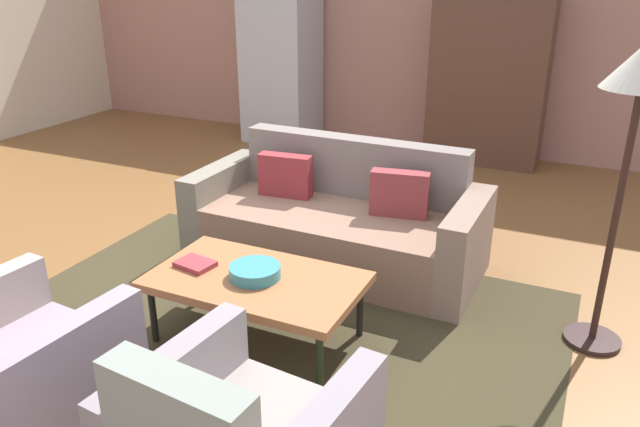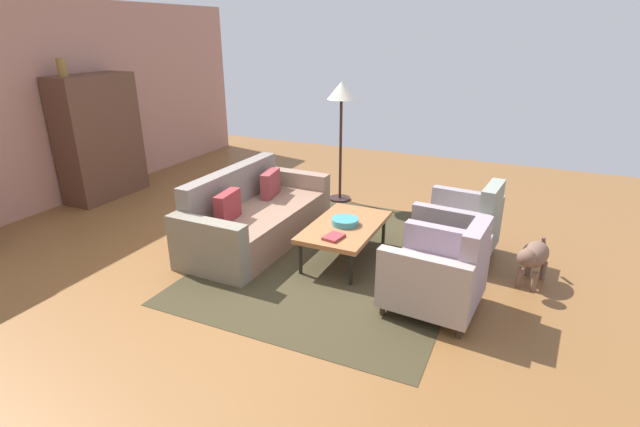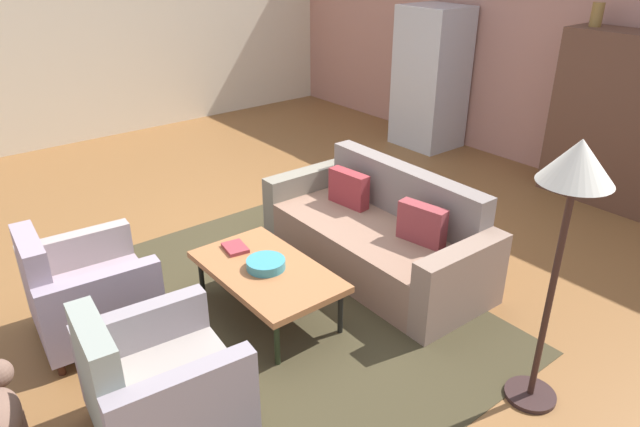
{
  "view_description": "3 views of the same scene",
  "coord_description": "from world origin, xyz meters",
  "px_view_note": "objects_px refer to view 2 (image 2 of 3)",
  "views": [
    {
      "loc": [
        2.2,
        -3.4,
        2.07
      ],
      "look_at": [
        0.82,
        -0.43,
        0.73
      ],
      "focal_mm": 34.64,
      "sensor_mm": 36.0,
      "label": 1
    },
    {
      "loc": [
        -3.9,
        -2.5,
        2.39
      ],
      "look_at": [
        0.35,
        -0.54,
        0.58
      ],
      "focal_mm": 26.69,
      "sensor_mm": 36.0,
      "label": 2
    },
    {
      "loc": [
        3.7,
        -2.74,
        2.65
      ],
      "look_at": [
        0.57,
        -0.24,
        0.71
      ],
      "focal_mm": 32.36,
      "sensor_mm": 36.0,
      "label": 3
    }
  ],
  "objects_px": {
    "coffee_table": "(345,227)",
    "cabinet": "(99,138)",
    "fruit_bowl": "(345,222)",
    "armchair_left": "(441,276)",
    "armchair_right": "(463,228)",
    "book_stack": "(334,237)",
    "vase_tall": "(62,67)",
    "floor_lamp": "(341,102)",
    "dog": "(533,256)",
    "couch": "(253,218)"
  },
  "relations": [
    {
      "from": "coffee_table",
      "to": "armchair_left",
      "type": "xyz_separation_m",
      "value": [
        -0.61,
        -1.17,
        -0.03
      ]
    },
    {
      "from": "couch",
      "to": "book_stack",
      "type": "xyz_separation_m",
      "value": [
        -0.39,
        -1.22,
        0.13
      ]
    },
    {
      "from": "floor_lamp",
      "to": "fruit_bowl",
      "type": "bearing_deg",
      "value": -156.02
    },
    {
      "from": "couch",
      "to": "coffee_table",
      "type": "relative_size",
      "value": 1.76
    },
    {
      "from": "armchair_left",
      "to": "dog",
      "type": "distance_m",
      "value": 1.11
    },
    {
      "from": "floor_lamp",
      "to": "dog",
      "type": "xyz_separation_m",
      "value": [
        -1.56,
        -2.7,
        -1.13
      ]
    },
    {
      "from": "dog",
      "to": "floor_lamp",
      "type": "bearing_deg",
      "value": -105.02
    },
    {
      "from": "floor_lamp",
      "to": "armchair_left",
      "type": "bearing_deg",
      "value": -140.65
    },
    {
      "from": "coffee_table",
      "to": "dog",
      "type": "relative_size",
      "value": 1.73
    },
    {
      "from": "vase_tall",
      "to": "dog",
      "type": "distance_m",
      "value": 6.21
    },
    {
      "from": "dog",
      "to": "armchair_left",
      "type": "bearing_deg",
      "value": -26.42
    },
    {
      "from": "couch",
      "to": "coffee_table",
      "type": "bearing_deg",
      "value": 90.84
    },
    {
      "from": "fruit_bowl",
      "to": "armchair_left",
      "type": "bearing_deg",
      "value": -117.29
    },
    {
      "from": "coffee_table",
      "to": "armchair_left",
      "type": "relative_size",
      "value": 1.36
    },
    {
      "from": "vase_tall",
      "to": "couch",
      "type": "bearing_deg",
      "value": -91.37
    },
    {
      "from": "armchair_left",
      "to": "fruit_bowl",
      "type": "height_order",
      "value": "armchair_left"
    },
    {
      "from": "coffee_table",
      "to": "armchair_right",
      "type": "xyz_separation_m",
      "value": [
        0.59,
        -1.17,
        -0.03
      ]
    },
    {
      "from": "couch",
      "to": "vase_tall",
      "type": "height_order",
      "value": "vase_tall"
    },
    {
      "from": "vase_tall",
      "to": "floor_lamp",
      "type": "bearing_deg",
      "value": -62.49
    },
    {
      "from": "coffee_table",
      "to": "vase_tall",
      "type": "relative_size",
      "value": 5.07
    },
    {
      "from": "coffee_table",
      "to": "cabinet",
      "type": "bearing_deg",
      "value": 83.45
    },
    {
      "from": "armchair_right",
      "to": "cabinet",
      "type": "xyz_separation_m",
      "value": [
        -0.12,
        5.27,
        0.56
      ]
    },
    {
      "from": "dog",
      "to": "vase_tall",
      "type": "bearing_deg",
      "value": -73.45
    },
    {
      "from": "armchair_left",
      "to": "vase_tall",
      "type": "distance_m",
      "value": 5.54
    },
    {
      "from": "vase_tall",
      "to": "cabinet",
      "type": "bearing_deg",
      "value": 0.68
    },
    {
      "from": "coffee_table",
      "to": "book_stack",
      "type": "xyz_separation_m",
      "value": [
        -0.39,
        -0.03,
        0.05
      ]
    },
    {
      "from": "coffee_table",
      "to": "cabinet",
      "type": "distance_m",
      "value": 4.16
    },
    {
      "from": "book_stack",
      "to": "vase_tall",
      "type": "xyz_separation_m",
      "value": [
        0.46,
        4.13,
        1.5
      ]
    },
    {
      "from": "book_stack",
      "to": "cabinet",
      "type": "bearing_deg",
      "value": 78.21
    },
    {
      "from": "coffee_table",
      "to": "fruit_bowl",
      "type": "xyz_separation_m",
      "value": [
        -0.0,
        0.0,
        0.07
      ]
    },
    {
      "from": "armchair_left",
      "to": "armchair_right",
      "type": "relative_size",
      "value": 1.0
    },
    {
      "from": "coffee_table",
      "to": "fruit_bowl",
      "type": "bearing_deg",
      "value": 180.0
    },
    {
      "from": "armchair_left",
      "to": "armchair_right",
      "type": "bearing_deg",
      "value": 4.78
    },
    {
      "from": "coffee_table",
      "to": "book_stack",
      "type": "distance_m",
      "value": 0.4
    },
    {
      "from": "coffee_table",
      "to": "cabinet",
      "type": "xyz_separation_m",
      "value": [
        0.47,
        4.1,
        0.53
      ]
    },
    {
      "from": "cabinet",
      "to": "fruit_bowl",
      "type": "bearing_deg",
      "value": -96.6
    },
    {
      "from": "couch",
      "to": "floor_lamp",
      "type": "relative_size",
      "value": 1.23
    },
    {
      "from": "fruit_bowl",
      "to": "cabinet",
      "type": "distance_m",
      "value": 4.15
    },
    {
      "from": "book_stack",
      "to": "coffee_table",
      "type": "bearing_deg",
      "value": 4.73
    },
    {
      "from": "floor_lamp",
      "to": "coffee_table",
      "type": "bearing_deg",
      "value": -155.98
    },
    {
      "from": "dog",
      "to": "armchair_right",
      "type": "bearing_deg",
      "value": -101.55
    },
    {
      "from": "armchair_right",
      "to": "cabinet",
      "type": "relative_size",
      "value": 0.49
    },
    {
      "from": "armchair_left",
      "to": "vase_tall",
      "type": "bearing_deg",
      "value": 87.46
    },
    {
      "from": "fruit_bowl",
      "to": "floor_lamp",
      "type": "relative_size",
      "value": 0.17
    },
    {
      "from": "floor_lamp",
      "to": "dog",
      "type": "height_order",
      "value": "floor_lamp"
    },
    {
      "from": "book_stack",
      "to": "cabinet",
      "type": "relative_size",
      "value": 0.13
    },
    {
      "from": "vase_tall",
      "to": "armchair_left",
      "type": "bearing_deg",
      "value": -97.32
    },
    {
      "from": "couch",
      "to": "fruit_bowl",
      "type": "height_order",
      "value": "couch"
    },
    {
      "from": "armchair_left",
      "to": "floor_lamp",
      "type": "relative_size",
      "value": 0.51
    },
    {
      "from": "vase_tall",
      "to": "floor_lamp",
      "type": "height_order",
      "value": "vase_tall"
    }
  ]
}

